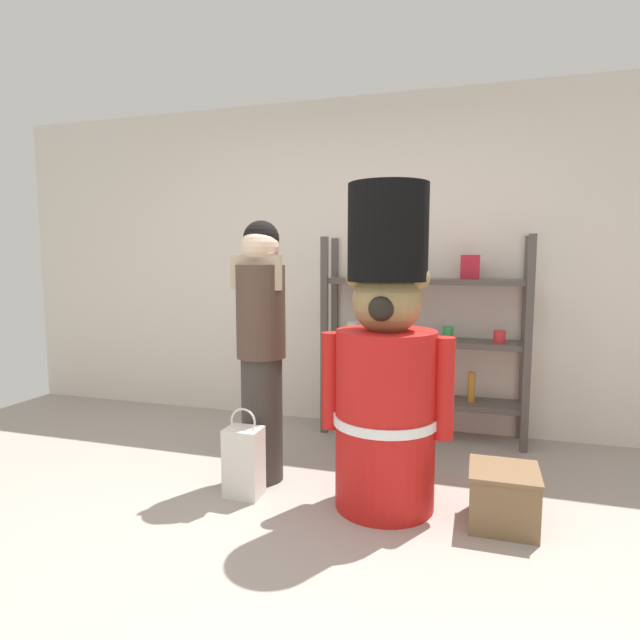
# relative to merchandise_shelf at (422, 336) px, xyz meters

# --- Properties ---
(ground_plane) EXTENTS (6.40, 6.40, 0.00)m
(ground_plane) POSITION_rel_merchandise_shelf_xyz_m (-0.50, -1.98, -0.76)
(ground_plane) COLOR #9E9389
(back_wall) EXTENTS (6.40, 0.12, 2.60)m
(back_wall) POSITION_rel_merchandise_shelf_xyz_m (-0.50, 0.22, 0.54)
(back_wall) COLOR silver
(back_wall) RESTS_ON ground_plane
(merchandise_shelf) EXTENTS (1.50, 0.35, 1.51)m
(merchandise_shelf) POSITION_rel_merchandise_shelf_xyz_m (0.00, 0.00, 0.00)
(merchandise_shelf) COLOR #4C4742
(merchandise_shelf) RESTS_ON ground_plane
(teddy_bear_guard) EXTENTS (0.71, 0.56, 1.72)m
(teddy_bear_guard) POSITION_rel_merchandise_shelf_xyz_m (-0.06, -1.23, -0.00)
(teddy_bear_guard) COLOR red
(teddy_bear_guard) RESTS_ON ground_plane
(person_shopper) EXTENTS (0.31, 0.29, 1.56)m
(person_shopper) POSITION_rel_merchandise_shelf_xyz_m (-0.83, -1.11, 0.09)
(person_shopper) COLOR #38332D
(person_shopper) RESTS_ON ground_plane
(shopping_bag) EXTENTS (0.20, 0.16, 0.51)m
(shopping_bag) POSITION_rel_merchandise_shelf_xyz_m (-0.84, -1.35, -0.56)
(shopping_bag) COLOR silver
(shopping_bag) RESTS_ON ground_plane
(display_crate) EXTENTS (0.34, 0.34, 0.29)m
(display_crate) POSITION_rel_merchandise_shelf_xyz_m (0.55, -1.27, -0.62)
(display_crate) COLOR brown
(display_crate) RESTS_ON ground_plane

